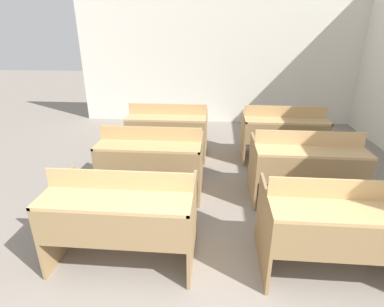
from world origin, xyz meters
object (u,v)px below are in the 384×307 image
Objects in this scene: bench_second_left at (152,159)px; bench_third_left at (168,129)px; bench_front_right at (340,224)px; bench_second_right at (305,164)px; bench_third_right at (283,132)px; bench_front_left at (123,213)px.

bench_third_left is (0.01, 1.25, 0.00)m from bench_second_left.
bench_front_right and bench_third_left have the same top height.
bench_second_left and bench_second_right have the same top height.
bench_third_right is (1.89, 1.26, 0.00)m from bench_second_left.
bench_front_left is 1.00× the size of bench_third_left.
bench_second_left is 1.00× the size of bench_third_left.
bench_front_left is at bearing -90.20° from bench_second_left.
bench_second_left is (0.00, 1.26, 0.00)m from bench_front_left.
bench_second_right is 1.27m from bench_third_right.
bench_second_right is 1.00× the size of bench_third_left.
bench_third_right is (0.00, 2.52, 0.00)m from bench_front_right.
bench_front_right is 1.25m from bench_second_right.
bench_front_right is 2.52m from bench_third_right.
bench_front_right is (1.90, -0.00, 0.00)m from bench_front_left.
bench_front_left and bench_third_right have the same top height.
bench_front_right and bench_second_left have the same top height.
bench_third_right is at bearing 0.19° from bench_third_left.
bench_front_right and bench_third_right have the same top height.
bench_front_left is 2.51m from bench_third_left.
bench_third_right is at bearing 52.96° from bench_front_left.
bench_second_left is 1.00× the size of bench_second_right.
bench_third_left and bench_third_right have the same top height.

